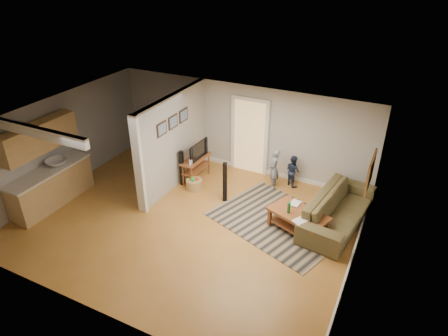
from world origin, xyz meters
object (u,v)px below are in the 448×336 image
(speaker_right, at_px, (182,168))
(toddler, at_px, (292,185))
(child, at_px, (273,187))
(tv_console, at_px, (196,160))
(coffee_table, at_px, (299,217))
(sofa, at_px, (336,223))
(toy_basket, at_px, (194,184))
(speaker_left, at_px, (225,182))

(speaker_right, bearing_deg, toddler, 21.51)
(speaker_right, height_order, child, speaker_right)
(tv_console, distance_m, speaker_right, 0.47)
(speaker_right, bearing_deg, child, 18.08)
(coffee_table, height_order, child, coffee_table)
(sofa, distance_m, coffee_table, 1.08)
(tv_console, height_order, speaker_right, speaker_right)
(coffee_table, distance_m, toy_basket, 3.09)
(coffee_table, bearing_deg, tv_console, 162.54)
(sofa, relative_size, child, 2.28)
(speaker_right, xyz_separation_m, toddler, (2.68, 1.30, -0.50))
(speaker_left, relative_size, speaker_right, 1.07)
(child, xyz_separation_m, toddler, (0.41, 0.36, 0.00))
(toddler, bearing_deg, sofa, 176.39)
(speaker_left, xyz_separation_m, child, (0.88, 1.14, -0.54))
(child, bearing_deg, sofa, 51.87)
(coffee_table, height_order, speaker_left, speaker_left)
(toy_basket, distance_m, child, 2.12)
(speaker_right, relative_size, toddler, 1.15)
(coffee_table, distance_m, speaker_right, 3.49)
(sofa, distance_m, toddler, 1.92)
(child, bearing_deg, coffee_table, 23.16)
(coffee_table, bearing_deg, sofa, 43.59)
(coffee_table, bearing_deg, toy_basket, 169.62)
(sofa, height_order, speaker_left, speaker_left)
(sofa, distance_m, toy_basket, 3.77)
(coffee_table, relative_size, speaker_right, 1.46)
(tv_console, height_order, toy_basket, tv_console)
(child, distance_m, toddler, 0.55)
(coffee_table, height_order, toddler, coffee_table)
(sofa, distance_m, child, 2.08)
(sofa, height_order, coffee_table, coffee_table)
(toy_basket, bearing_deg, speaker_right, 172.66)
(tv_console, distance_m, toddler, 2.69)
(tv_console, bearing_deg, coffee_table, -15.10)
(sofa, relative_size, tv_console, 2.42)
(speaker_left, distance_m, child, 1.53)
(tv_console, height_order, speaker_left, speaker_left)
(coffee_table, xyz_separation_m, child, (-1.17, 1.54, -0.39))
(sofa, relative_size, toddler, 2.95)
(coffee_table, xyz_separation_m, toy_basket, (-3.03, 0.56, -0.24))
(speaker_right, xyz_separation_m, child, (2.26, 0.94, -0.50))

